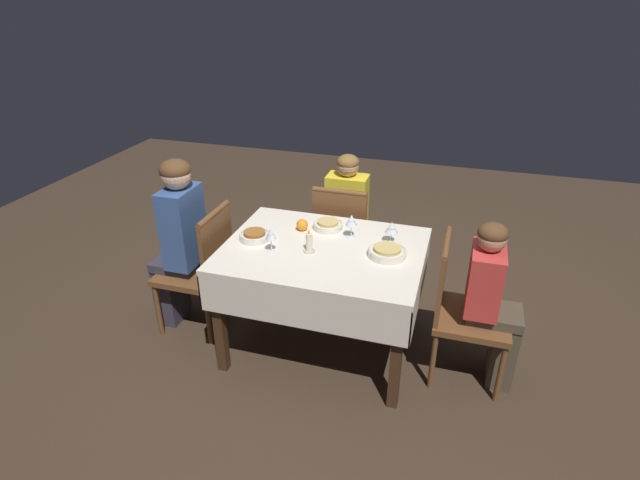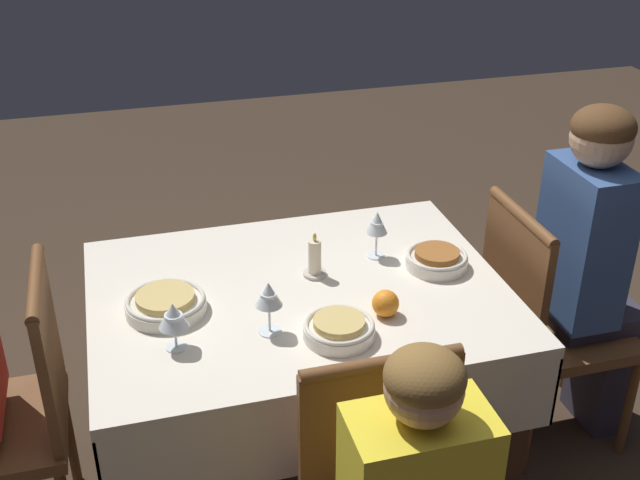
# 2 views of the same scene
# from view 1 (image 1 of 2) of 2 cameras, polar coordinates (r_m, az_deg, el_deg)

# --- Properties ---
(ground_plane) EXTENTS (8.00, 8.00, 0.00)m
(ground_plane) POSITION_cam_1_polar(r_m,az_deg,el_deg) (3.43, 0.34, -11.89)
(ground_plane) COLOR #3D2D21
(dining_table) EXTENTS (1.21, 0.93, 0.74)m
(dining_table) POSITION_cam_1_polar(r_m,az_deg,el_deg) (3.06, 0.37, -2.55)
(dining_table) COLOR silver
(dining_table) RESTS_ON ground_plane
(chair_east) EXTENTS (0.43, 0.43, 0.90)m
(chair_east) POSITION_cam_1_polar(r_m,az_deg,el_deg) (3.43, -13.32, -2.78)
(chair_east) COLOR brown
(chair_east) RESTS_ON ground_plane
(chair_south) EXTENTS (0.43, 0.43, 0.90)m
(chair_south) POSITION_cam_1_polar(r_m,az_deg,el_deg) (3.74, 2.62, 0.68)
(chair_south) COLOR brown
(chair_south) RESTS_ON ground_plane
(chair_west) EXTENTS (0.43, 0.43, 0.90)m
(chair_west) POSITION_cam_1_polar(r_m,az_deg,el_deg) (3.05, 15.79, -7.18)
(chair_west) COLOR brown
(chair_west) RESTS_ON ground_plane
(person_adult_denim) EXTENTS (0.34, 0.30, 1.21)m
(person_adult_denim) POSITION_cam_1_polar(r_m,az_deg,el_deg) (3.41, -15.92, 0.45)
(person_adult_denim) COLOR #383342
(person_adult_denim) RESTS_ON ground_plane
(person_child_yellow) EXTENTS (0.30, 0.33, 1.08)m
(person_child_yellow) POSITION_cam_1_polar(r_m,az_deg,el_deg) (3.84, 3.25, 3.02)
(person_child_yellow) COLOR #383342
(person_child_yellow) RESTS_ON ground_plane
(person_child_red) EXTENTS (0.33, 0.30, 1.03)m
(person_child_red) POSITION_cam_1_polar(r_m,az_deg,el_deg) (3.02, 19.12, -6.39)
(person_child_red) COLOR #4C4233
(person_child_red) RESTS_ON ground_plane
(bowl_east) EXTENTS (0.19, 0.19, 0.06)m
(bowl_east) POSITION_cam_1_polar(r_m,az_deg,el_deg) (3.12, -7.48, 0.51)
(bowl_east) COLOR silver
(bowl_east) RESTS_ON dining_table
(wine_glass_east) EXTENTS (0.07, 0.07, 0.15)m
(wine_glass_east) POSITION_cam_1_polar(r_m,az_deg,el_deg) (2.94, -5.64, 0.64)
(wine_glass_east) COLOR white
(wine_glass_east) RESTS_ON dining_table
(bowl_south) EXTENTS (0.19, 0.19, 0.06)m
(bowl_south) POSITION_cam_1_polar(r_m,az_deg,el_deg) (3.24, 0.91, 1.73)
(bowl_south) COLOR silver
(bowl_south) RESTS_ON dining_table
(wine_glass_south) EXTENTS (0.07, 0.07, 0.15)m
(wine_glass_south) POSITION_cam_1_polar(r_m,az_deg,el_deg) (3.10, 3.62, 2.20)
(wine_glass_south) COLOR white
(wine_glass_south) RESTS_ON dining_table
(bowl_west) EXTENTS (0.23, 0.23, 0.06)m
(bowl_west) POSITION_cam_1_polar(r_m,az_deg,el_deg) (2.94, 7.68, -1.32)
(bowl_west) COLOR silver
(bowl_west) RESTS_ON dining_table
(wine_glass_west) EXTENTS (0.08, 0.08, 0.14)m
(wine_glass_west) POSITION_cam_1_polar(r_m,az_deg,el_deg) (3.07, 8.19, 1.38)
(wine_glass_west) COLOR white
(wine_glass_west) RESTS_ON dining_table
(candle_centerpiece) EXTENTS (0.07, 0.07, 0.14)m
(candle_centerpiece) POSITION_cam_1_polar(r_m,az_deg,el_deg) (2.95, -1.25, -0.44)
(candle_centerpiece) COLOR beige
(candle_centerpiece) RESTS_ON dining_table
(orange_fruit) EXTENTS (0.08, 0.08, 0.08)m
(orange_fruit) POSITION_cam_1_polar(r_m,az_deg,el_deg) (3.21, -2.06, 1.74)
(orange_fruit) COLOR orange
(orange_fruit) RESTS_ON dining_table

